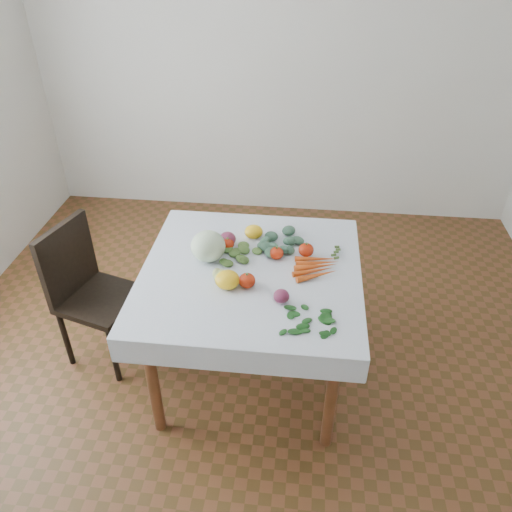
# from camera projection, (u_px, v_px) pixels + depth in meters

# --- Properties ---
(ground) EXTENTS (4.00, 4.00, 0.00)m
(ground) POSITION_uv_depth(u_px,v_px,m) (252.00, 371.00, 3.00)
(ground) COLOR brown
(back_wall) EXTENTS (4.00, 0.04, 2.70)m
(back_wall) POSITION_uv_depth(u_px,v_px,m) (281.00, 54.00, 3.84)
(back_wall) COLOR silver
(back_wall) RESTS_ON ground
(table) EXTENTS (1.00, 1.00, 0.75)m
(table) POSITION_uv_depth(u_px,v_px,m) (251.00, 286.00, 2.62)
(table) COLOR brown
(table) RESTS_ON ground
(tablecloth) EXTENTS (1.12, 1.12, 0.01)m
(tablecloth) POSITION_uv_depth(u_px,v_px,m) (251.00, 271.00, 2.56)
(tablecloth) COLOR white
(tablecloth) RESTS_ON table
(chair) EXTENTS (0.50, 0.50, 0.88)m
(chair) POSITION_uv_depth(u_px,v_px,m) (87.00, 285.00, 2.86)
(chair) COLOR black
(chair) RESTS_ON ground
(cabbage) EXTENTS (0.24, 0.24, 0.16)m
(cabbage) POSITION_uv_depth(u_px,v_px,m) (208.00, 246.00, 2.60)
(cabbage) COLOR silver
(cabbage) RESTS_ON tablecloth
(tomato_a) EXTENTS (0.09, 0.09, 0.06)m
(tomato_a) POSITION_uv_depth(u_px,v_px,m) (228.00, 244.00, 2.71)
(tomato_a) COLOR #B4250C
(tomato_a) RESTS_ON tablecloth
(tomato_b) EXTENTS (0.09, 0.09, 0.07)m
(tomato_b) POSITION_uv_depth(u_px,v_px,m) (277.00, 253.00, 2.63)
(tomato_b) COLOR #B4250C
(tomato_b) RESTS_ON tablecloth
(tomato_c) EXTENTS (0.08, 0.08, 0.07)m
(tomato_c) POSITION_uv_depth(u_px,v_px,m) (247.00, 281.00, 2.43)
(tomato_c) COLOR #B4250C
(tomato_c) RESTS_ON tablecloth
(tomato_d) EXTENTS (0.09, 0.09, 0.07)m
(tomato_d) POSITION_uv_depth(u_px,v_px,m) (306.00, 250.00, 2.65)
(tomato_d) COLOR #B4250C
(tomato_d) RESTS_ON tablecloth
(heirloom_back) EXTENTS (0.13, 0.13, 0.07)m
(heirloom_back) POSITION_uv_depth(u_px,v_px,m) (254.00, 232.00, 2.80)
(heirloom_back) COLOR yellow
(heirloom_back) RESTS_ON tablecloth
(heirloom_front) EXTENTS (0.13, 0.13, 0.08)m
(heirloom_front) POSITION_uv_depth(u_px,v_px,m) (227.00, 280.00, 2.43)
(heirloom_front) COLOR yellow
(heirloom_front) RESTS_ON tablecloth
(onion_a) EXTENTS (0.10, 0.10, 0.08)m
(onion_a) POSITION_uv_depth(u_px,v_px,m) (228.00, 239.00, 2.73)
(onion_a) COLOR #5C1A3F
(onion_a) RESTS_ON tablecloth
(onion_b) EXTENTS (0.08, 0.08, 0.06)m
(onion_b) POSITION_uv_depth(u_px,v_px,m) (281.00, 296.00, 2.34)
(onion_b) COLOR #5C1A3F
(onion_b) RESTS_ON tablecloth
(tomatillo_cluster) EXTENTS (0.18, 0.12, 0.05)m
(tomatillo_cluster) POSITION_uv_depth(u_px,v_px,m) (226.00, 281.00, 2.45)
(tomatillo_cluster) COLOR #D2DB7E
(tomatillo_cluster) RESTS_ON tablecloth
(carrot_bunch) EXTENTS (0.23, 0.24, 0.03)m
(carrot_bunch) POSITION_uv_depth(u_px,v_px,m) (315.00, 267.00, 2.56)
(carrot_bunch) COLOR #CE5616
(carrot_bunch) RESTS_ON tablecloth
(kale_bunch) EXTENTS (0.28, 0.26, 0.04)m
(kale_bunch) POSITION_uv_depth(u_px,v_px,m) (285.00, 242.00, 2.74)
(kale_bunch) COLOR #3B6146
(kale_bunch) RESTS_ON tablecloth
(basil_bunch) EXTENTS (0.26, 0.19, 0.01)m
(basil_bunch) POSITION_uv_depth(u_px,v_px,m) (308.00, 320.00, 2.25)
(basil_bunch) COLOR #164816
(basil_bunch) RESTS_ON tablecloth
(dill_bunch) EXTENTS (0.24, 0.21, 0.03)m
(dill_bunch) POSITION_uv_depth(u_px,v_px,m) (237.00, 255.00, 2.65)
(dill_bunch) COLOR #4F7435
(dill_bunch) RESTS_ON tablecloth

